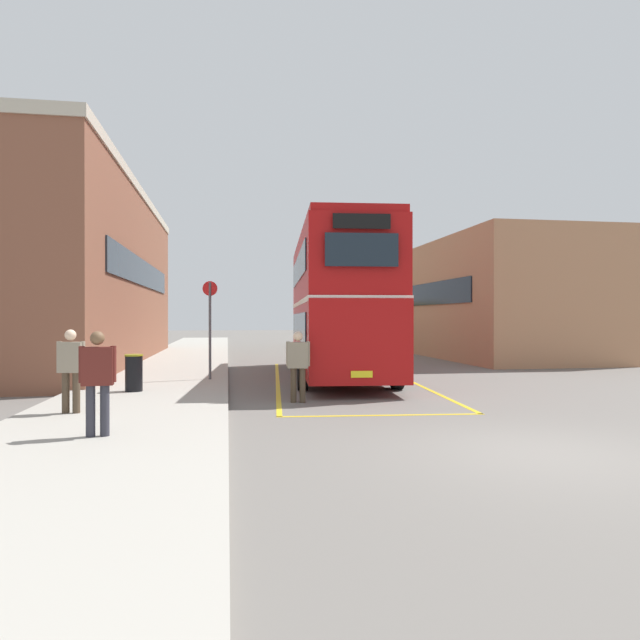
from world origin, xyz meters
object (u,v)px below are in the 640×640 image
at_px(double_decker_bus, 337,302).
at_px(pedestrian_boarding, 298,362).
at_px(single_deck_bus, 339,323).
at_px(pedestrian_waiting_far, 98,376).
at_px(pedestrian_waiting_near, 71,365).
at_px(litter_bin, 134,373).
at_px(bus_stop_sign, 210,321).

height_order(double_decker_bus, pedestrian_boarding, double_decker_bus).
relative_size(single_deck_bus, pedestrian_boarding, 5.03).
relative_size(double_decker_bus, pedestrian_waiting_far, 6.74).
bearing_deg(double_decker_bus, pedestrian_waiting_near, -133.20).
height_order(pedestrian_waiting_far, litter_bin, pedestrian_waiting_far).
bearing_deg(litter_bin, single_deck_bus, 67.37).
xyz_separation_m(double_decker_bus, bus_stop_sign, (-4.12, -1.31, -0.63)).
relative_size(double_decker_bus, litter_bin, 11.92).
bearing_deg(pedestrian_waiting_near, single_deck_bus, 68.54).
bearing_deg(bus_stop_sign, pedestrian_boarding, -62.75).
relative_size(single_deck_bus, pedestrian_waiting_near, 5.17).
distance_m(double_decker_bus, pedestrian_waiting_far, 10.97).
distance_m(pedestrian_waiting_near, litter_bin, 3.26).
distance_m(pedestrian_waiting_near, pedestrian_waiting_far, 2.53).
xyz_separation_m(single_deck_bus, bus_stop_sign, (-8.22, -21.48, 0.25)).
bearing_deg(litter_bin, double_decker_bus, 33.05).
relative_size(pedestrian_waiting_far, bus_stop_sign, 0.56).
relative_size(double_decker_bus, bus_stop_sign, 3.75).
xyz_separation_m(single_deck_bus, pedestrian_waiting_near, (-10.68, -27.18, -0.57)).
relative_size(double_decker_bus, single_deck_bus, 1.32).
xyz_separation_m(double_decker_bus, litter_bin, (-5.91, -3.85, -1.91)).
distance_m(single_deck_bus, pedestrian_waiting_near, 29.21).
distance_m(pedestrian_waiting_far, litter_bin, 5.52).
relative_size(single_deck_bus, bus_stop_sign, 2.84).
xyz_separation_m(pedestrian_waiting_near, pedestrian_waiting_far, (0.99, -2.33, 0.01)).
bearing_deg(pedestrian_waiting_near, pedestrian_boarding, 18.61).
bearing_deg(single_deck_bus, pedestrian_waiting_far, -108.18).
height_order(double_decker_bus, single_deck_bus, double_decker_bus).
distance_m(double_decker_bus, pedestrian_waiting_near, 9.72).
relative_size(pedestrian_boarding, pedestrian_waiting_far, 1.02).
height_order(single_deck_bus, pedestrian_waiting_far, single_deck_bus).
distance_m(single_deck_bus, pedestrian_waiting_far, 31.06).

